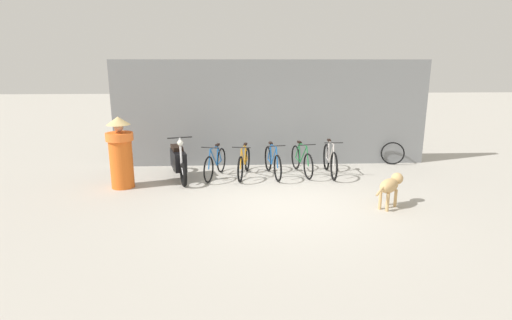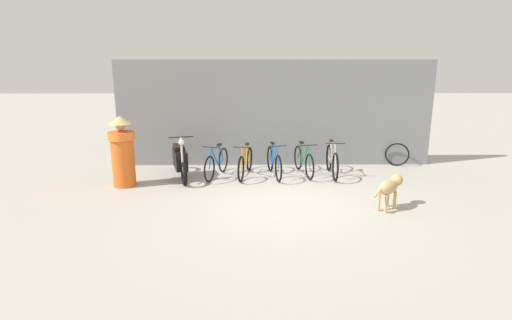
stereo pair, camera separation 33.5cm
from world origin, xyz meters
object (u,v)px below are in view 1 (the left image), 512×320
bicycle_1 (244,163)px  bicycle_4 (330,161)px  motorcycle (178,161)px  person_in_robes (121,152)px  bicycle_3 (302,161)px  bicycle_0 (215,164)px  bicycle_2 (273,162)px  stray_dog (391,185)px  spare_tire_left (393,153)px

bicycle_1 → bicycle_4: 2.21m
bicycle_1 → motorcycle: 1.64m
bicycle_1 → person_in_robes: person_in_robes is taller
bicycle_3 → bicycle_0: bearing=-95.3°
bicycle_1 → bicycle_2: (0.73, -0.02, 0.01)m
motorcycle → bicycle_1: bearing=78.1°
stray_dog → bicycle_3: bearing=75.6°
bicycle_4 → motorcycle: motorcycle is taller
bicycle_2 → spare_tire_left: bicycle_2 is taller
bicycle_4 → stray_dog: 2.49m
bicycle_0 → bicycle_2: bicycle_2 is taller
bicycle_1 → bicycle_0: bearing=-75.8°
bicycle_0 → motorcycle: bearing=-67.4°
bicycle_3 → spare_tire_left: bearing=97.3°
motorcycle → stray_dog: motorcycle is taller
bicycle_2 → motorcycle: (-2.35, -0.11, 0.09)m
bicycle_0 → bicycle_3: bearing=111.1°
bicycle_1 → stray_dog: 3.73m
bicycle_3 → motorcycle: bearing=-94.9°
bicycle_1 → bicycle_3: bicycle_3 is taller
bicycle_0 → spare_tire_left: 5.06m
bicycle_2 → spare_tire_left: (3.50, 1.00, -0.03)m
bicycle_3 → motorcycle: 3.14m
bicycle_0 → motorcycle: (-0.90, -0.10, 0.10)m
bicycle_2 → stray_dog: size_ratio=2.07×
stray_dog → spare_tire_left: stray_dog is taller
bicycle_1 → bicycle_4: size_ratio=0.99×
bicycle_0 → stray_dog: 4.29m
bicycle_4 → bicycle_2: bearing=-86.9°
bicycle_3 → person_in_robes: size_ratio=0.99×
motorcycle → spare_tire_left: bearing=84.1°
bicycle_3 → stray_dog: size_ratio=2.04×
bicycle_1 → bicycle_3: 1.50m
bicycle_3 → bicycle_4: (0.71, -0.13, 0.02)m
bicycle_2 → bicycle_1: bearing=-100.8°
bicycle_1 → bicycle_2: 0.73m
bicycle_1 → spare_tire_left: size_ratio=2.59×
bicycle_2 → bicycle_3: size_ratio=1.01×
bicycle_0 → bicycle_4: (2.93, 0.05, 0.03)m
bicycle_4 → spare_tire_left: bicycle_4 is taller
motorcycle → bicycle_3: bearing=78.3°
motorcycle → person_in_robes: 1.42m
motorcycle → spare_tire_left: (5.86, 1.12, -0.13)m
bicycle_1 → person_in_robes: size_ratio=1.02×
bicycle_1 → motorcycle: motorcycle is taller
stray_dog → spare_tire_left: bearing=25.1°
person_in_robes → bicycle_3: bearing=-138.9°
bicycle_3 → person_in_robes: bearing=-87.9°
bicycle_2 → stray_dog: bearing=33.2°
bicycle_2 → bicycle_3: 0.79m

